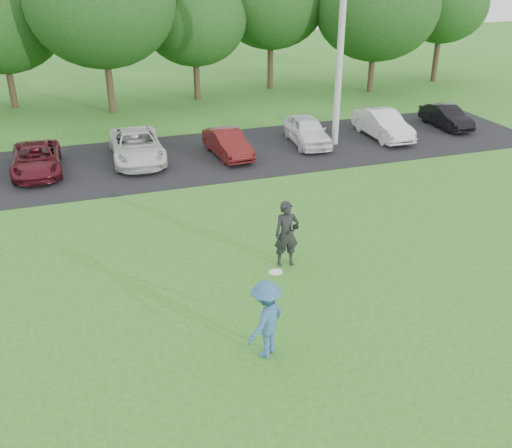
# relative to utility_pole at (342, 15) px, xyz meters

# --- Properties ---
(ground) EXTENTS (100.00, 100.00, 0.00)m
(ground) POSITION_rel_utility_pole_xyz_m (-6.84, -12.73, -5.46)
(ground) COLOR #2A7220
(ground) RESTS_ON ground
(parking_lot) EXTENTS (32.00, 6.50, 0.03)m
(parking_lot) POSITION_rel_utility_pole_xyz_m (-6.84, 0.27, -5.44)
(parking_lot) COLOR black
(parking_lot) RESTS_ON ground
(utility_pole) EXTENTS (0.28, 0.28, 10.91)m
(utility_pole) POSITION_rel_utility_pole_xyz_m (0.00, 0.00, 0.00)
(utility_pole) COLOR #ABACA7
(utility_pole) RESTS_ON ground
(frisbee_player) EXTENTS (1.32, 1.23, 2.15)m
(frisbee_player) POSITION_rel_utility_pole_xyz_m (-7.84, -12.86, -4.56)
(frisbee_player) COLOR #31608B
(frisbee_player) RESTS_ON ground
(camera_bystander) EXTENTS (0.73, 0.52, 1.87)m
(camera_bystander) POSITION_rel_utility_pole_xyz_m (-6.01, -9.38, -4.52)
(camera_bystander) COLOR black
(camera_bystander) RESTS_ON ground
(parked_cars) EXTENTS (27.58, 4.67, 1.24)m
(parked_cars) POSITION_rel_utility_pole_xyz_m (-7.24, 0.36, -4.85)
(parked_cars) COLOR #56121C
(parked_cars) RESTS_ON parking_lot
(tree_row) EXTENTS (42.39, 9.85, 8.64)m
(tree_row) POSITION_rel_utility_pole_xyz_m (-5.33, 10.03, -0.55)
(tree_row) COLOR #38281C
(tree_row) RESTS_ON ground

